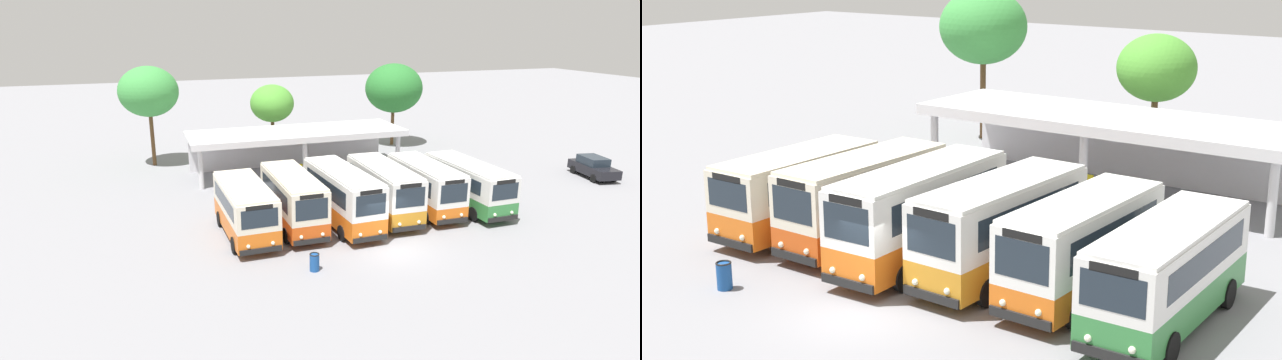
{
  "view_description": "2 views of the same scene",
  "coord_description": "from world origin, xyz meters",
  "views": [
    {
      "loc": [
        -12.3,
        -23.89,
        11.78
      ],
      "look_at": [
        -0.96,
        9.24,
        1.41
      ],
      "focal_mm": 30.36,
      "sensor_mm": 36.0,
      "label": 1
    },
    {
      "loc": [
        16.62,
        -17.58,
        10.43
      ],
      "look_at": [
        -1.53,
        7.28,
        2.29
      ],
      "focal_mm": 49.67,
      "sensor_mm": 36.0,
      "label": 2
    }
  ],
  "objects": [
    {
      "name": "city_bus_nearest_orange",
      "position": [
        -7.02,
        4.47,
        1.7
      ],
      "size": [
        2.58,
        6.93,
        3.07
      ],
      "color": "black",
      "rests_on": "ground"
    },
    {
      "name": "litter_bin_apron",
      "position": [
        -4.74,
        -0.97,
        0.46
      ],
      "size": [
        0.49,
        0.49,
        0.9
      ],
      "color": "#19478C",
      "rests_on": "ground"
    },
    {
      "name": "ground_plane",
      "position": [
        0.0,
        0.0,
        0.0
      ],
      "size": [
        180.0,
        180.0,
        0.0
      ],
      "primitive_type": "plane",
      "color": "gray"
    },
    {
      "name": "roadside_tree_west_of_canopy",
      "position": [
        -11.21,
        22.5,
        6.19
      ],
      "size": [
        4.83,
        4.83,
        8.26
      ],
      "color": "brown",
      "rests_on": "ground"
    },
    {
      "name": "waiting_chair_middle_seat",
      "position": [
        -0.81,
        15.54,
        0.52
      ],
      "size": [
        0.45,
        0.45,
        0.86
      ],
      "color": "slate",
      "rests_on": "ground"
    },
    {
      "name": "roadside_tree_east_of_canopy",
      "position": [
        11.29,
        23.18,
        5.52
      ],
      "size": [
        5.48,
        5.48,
        7.85
      ],
      "color": "brown",
      "rests_on": "ground"
    },
    {
      "name": "waiting_chair_fourth_seat",
      "position": [
        -0.23,
        15.63,
        0.52
      ],
      "size": [
        0.45,
        0.45,
        0.86
      ],
      "color": "slate",
      "rests_on": "ground"
    },
    {
      "name": "roadside_tree_behind_canopy",
      "position": [
        -0.92,
        22.38,
        4.74
      ],
      "size": [
        3.86,
        3.86,
        6.4
      ],
      "color": "brown",
      "rests_on": "ground"
    },
    {
      "name": "parked_car_flank",
      "position": [
        20.97,
        7.59,
        0.83
      ],
      "size": [
        2.51,
        4.46,
        1.62
      ],
      "color": "black",
      "rests_on": "ground"
    },
    {
      "name": "city_bus_fourth_amber",
      "position": [
        1.73,
        4.94,
        1.8
      ],
      "size": [
        2.39,
        7.28,
        3.26
      ],
      "color": "black",
      "rests_on": "ground"
    },
    {
      "name": "city_bus_second_in_row",
      "position": [
        -4.11,
        4.92,
        1.79
      ],
      "size": [
        2.32,
        7.17,
        3.24
      ],
      "color": "black",
      "rests_on": "ground"
    },
    {
      "name": "city_bus_fifth_blue",
      "position": [
        4.64,
        4.99,
        1.74
      ],
      "size": [
        2.3,
        6.91,
        3.13
      ],
      "color": "black",
      "rests_on": "ground"
    },
    {
      "name": "terminal_canopy",
      "position": [
        -0.42,
        17.22,
        2.65
      ],
      "size": [
        17.02,
        5.47,
        3.4
      ],
      "color": "silver",
      "rests_on": "ground"
    },
    {
      "name": "waiting_chair_second_from_end",
      "position": [
        -1.4,
        15.64,
        0.52
      ],
      "size": [
        0.45,
        0.45,
        0.86
      ],
      "color": "slate",
      "rests_on": "ground"
    },
    {
      "name": "city_bus_far_end_green",
      "position": [
        7.56,
        4.61,
        1.68
      ],
      "size": [
        2.45,
        7.44,
        3.01
      ],
      "color": "black",
      "rests_on": "ground"
    },
    {
      "name": "waiting_chair_end_by_column",
      "position": [
        -1.98,
        15.61,
        0.52
      ],
      "size": [
        0.45,
        0.45,
        0.86
      ],
      "color": "slate",
      "rests_on": "ground"
    },
    {
      "name": "city_bus_middle_cream",
      "position": [
        -1.19,
        4.45,
        1.86
      ],
      "size": [
        2.49,
        7.7,
        3.37
      ],
      "color": "black",
      "rests_on": "ground"
    }
  ]
}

